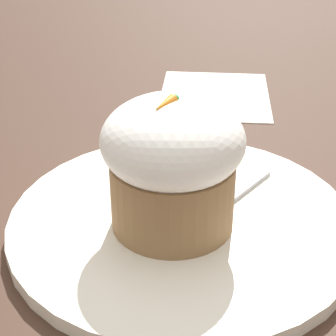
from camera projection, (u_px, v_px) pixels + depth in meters
name	position (u px, v px, depth m)	size (l,w,h in m)	color
ground_plane	(182.00, 228.00, 0.43)	(4.00, 4.00, 0.00)	#3D281E
dessert_plate	(182.00, 221.00, 0.42)	(0.26, 0.26, 0.01)	white
carrot_cake	(168.00, 160.00, 0.39)	(0.10, 0.10, 0.10)	olive
spoon	(209.00, 212.00, 0.42)	(0.12, 0.04, 0.01)	#B7B7BC
paper_napkin	(215.00, 95.00, 0.66)	(0.19, 0.18, 0.00)	white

